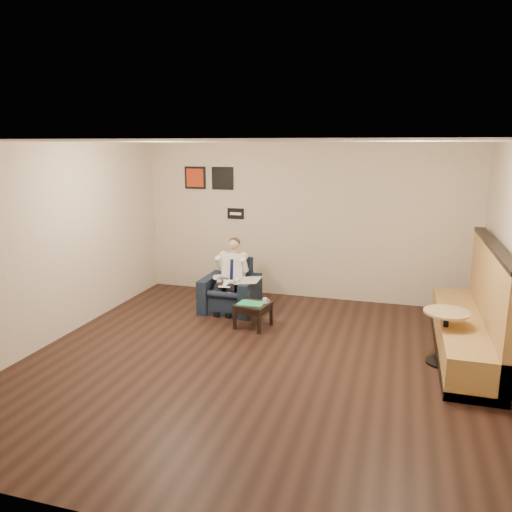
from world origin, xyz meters
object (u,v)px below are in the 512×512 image
(side_table, at_px, (253,315))
(cafe_table, at_px, (445,338))
(seated_man, at_px, (228,279))
(smartphone, at_px, (260,301))
(green_folder, at_px, (251,303))
(armchair, at_px, (230,286))
(coffee_mug, at_px, (265,301))
(banquette, at_px, (467,301))

(side_table, height_order, cafe_table, cafe_table)
(seated_man, relative_size, smartphone, 9.79)
(green_folder, bearing_deg, cafe_table, -11.25)
(seated_man, distance_m, cafe_table, 3.53)
(armchair, xyz_separation_m, coffee_mug, (0.78, -0.61, -0.00))
(side_table, distance_m, banquette, 3.06)
(seated_man, bearing_deg, cafe_table, -18.21)
(seated_man, height_order, banquette, banquette)
(seated_man, xyz_separation_m, side_table, (0.61, -0.57, -0.39))
(armchair, bearing_deg, smartphone, -38.67)
(banquette, height_order, cafe_table, banquette)
(armchair, height_order, green_folder, armchair)
(armchair, xyz_separation_m, cafe_table, (3.34, -1.24, -0.07))
(green_folder, xyz_separation_m, banquette, (3.03, -0.12, 0.36))
(green_folder, relative_size, smartphone, 3.21)
(smartphone, height_order, cafe_table, cafe_table)
(seated_man, relative_size, green_folder, 3.04)
(seated_man, height_order, green_folder, seated_man)
(armchair, height_order, seated_man, seated_man)
(cafe_table, bearing_deg, seated_man, 161.38)
(smartphone, bearing_deg, cafe_table, 7.10)
(side_table, height_order, green_folder, green_folder)
(banquette, bearing_deg, armchair, 167.35)
(armchair, relative_size, seated_man, 0.75)
(side_table, xyz_separation_m, banquette, (3.01, -0.14, 0.55))
(green_folder, bearing_deg, armchair, 130.22)
(seated_man, relative_size, cafe_table, 1.64)
(side_table, distance_m, cafe_table, 2.79)
(armchair, distance_m, cafe_table, 3.56)
(armchair, bearing_deg, seated_man, -90.00)
(armchair, relative_size, banquette, 0.30)
(seated_man, xyz_separation_m, green_folder, (0.58, -0.58, -0.19))
(armchair, distance_m, green_folder, 0.90)
(armchair, height_order, cafe_table, armchair)
(smartphone, bearing_deg, coffee_mug, -7.10)
(armchair, height_order, side_table, armchair)
(banquette, bearing_deg, seated_man, 169.03)
(smartphone, bearing_deg, armchair, 162.46)
(green_folder, distance_m, cafe_table, 2.81)
(green_folder, xyz_separation_m, smartphone, (0.10, 0.14, -0.00))
(seated_man, bearing_deg, coffee_mug, -31.99)
(banquette, bearing_deg, cafe_table, -123.48)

